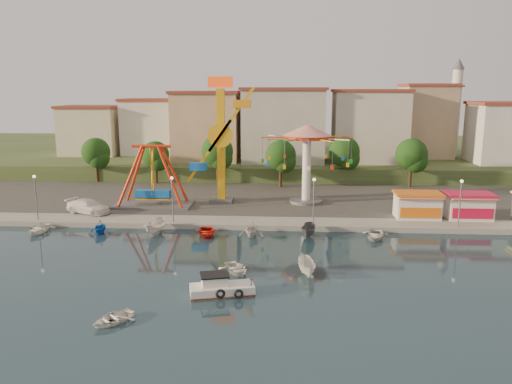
# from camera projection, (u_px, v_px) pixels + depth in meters

# --- Properties ---
(ground) EXTENTS (200.00, 200.00, 0.00)m
(ground) POSITION_uv_depth(u_px,v_px,m) (230.00, 268.00, 44.17)
(ground) COLOR #132835
(ground) RESTS_ON ground
(quay_deck) EXTENTS (200.00, 100.00, 0.60)m
(quay_deck) POSITION_uv_depth(u_px,v_px,m) (263.00, 163.00, 104.68)
(quay_deck) COLOR #9E998E
(quay_deck) RESTS_ON ground
(asphalt_pad) EXTENTS (90.00, 28.00, 0.01)m
(asphalt_pad) POSITION_uv_depth(u_px,v_px,m) (253.00, 192.00, 73.35)
(asphalt_pad) COLOR #4C4944
(asphalt_pad) RESTS_ON quay_deck
(hill_terrace) EXTENTS (200.00, 60.00, 3.00)m
(hill_terrace) POSITION_uv_depth(u_px,v_px,m) (264.00, 154.00, 109.32)
(hill_terrace) COLOR #384C26
(hill_terrace) RESTS_ON ground
(pirate_ship_ride) EXTENTS (10.00, 5.00, 8.00)m
(pirate_ship_ride) POSITION_uv_depth(u_px,v_px,m) (153.00, 177.00, 64.20)
(pirate_ship_ride) COLOR #59595E
(pirate_ship_ride) RESTS_ON quay_deck
(kamikaze_tower) EXTENTS (6.11, 3.10, 16.50)m
(kamikaze_tower) POSITION_uv_depth(u_px,v_px,m) (223.00, 143.00, 65.48)
(kamikaze_tower) COLOR #59595E
(kamikaze_tower) RESTS_ON quay_deck
(wave_swinger) EXTENTS (11.60, 11.60, 10.40)m
(wave_swinger) POSITION_uv_depth(u_px,v_px,m) (307.00, 146.00, 65.21)
(wave_swinger) COLOR #59595E
(wave_swinger) RESTS_ON quay_deck
(booth_left) EXTENTS (5.40, 3.78, 3.08)m
(booth_left) POSITION_uv_depth(u_px,v_px,m) (417.00, 205.00, 58.60)
(booth_left) COLOR white
(booth_left) RESTS_ON quay_deck
(booth_mid) EXTENTS (5.40, 3.78, 3.08)m
(booth_mid) POSITION_uv_depth(u_px,v_px,m) (469.00, 206.00, 58.24)
(booth_mid) COLOR white
(booth_mid) RESTS_ON quay_deck
(lamp_post_0) EXTENTS (0.14, 0.14, 5.00)m
(lamp_post_0) POSITION_uv_depth(u_px,v_px,m) (36.00, 199.00, 57.69)
(lamp_post_0) COLOR #59595E
(lamp_post_0) RESTS_ON quay_deck
(lamp_post_1) EXTENTS (0.14, 0.14, 5.00)m
(lamp_post_1) POSITION_uv_depth(u_px,v_px,m) (173.00, 200.00, 56.72)
(lamp_post_1) COLOR #59595E
(lamp_post_1) RESTS_ON quay_deck
(lamp_post_2) EXTENTS (0.14, 0.14, 5.00)m
(lamp_post_2) POSITION_uv_depth(u_px,v_px,m) (314.00, 202.00, 55.75)
(lamp_post_2) COLOR #59595E
(lamp_post_2) RESTS_ON quay_deck
(lamp_post_3) EXTENTS (0.14, 0.14, 5.00)m
(lamp_post_3) POSITION_uv_depth(u_px,v_px,m) (460.00, 204.00, 54.78)
(lamp_post_3) COLOR #59595E
(lamp_post_3) RESTS_ON quay_deck
(tree_0) EXTENTS (4.60, 4.60, 7.19)m
(tree_0) POSITION_uv_depth(u_px,v_px,m) (96.00, 152.00, 80.75)
(tree_0) COLOR #382314
(tree_0) RESTS_ON quay_deck
(tree_1) EXTENTS (4.35, 4.35, 6.80)m
(tree_1) POSITION_uv_depth(u_px,v_px,m) (155.00, 155.00, 79.48)
(tree_1) COLOR #382314
(tree_1) RESTS_ON quay_deck
(tree_2) EXTENTS (5.02, 5.02, 7.85)m
(tree_2) POSITION_uv_depth(u_px,v_px,m) (217.00, 151.00, 78.31)
(tree_2) COLOR #382314
(tree_2) RESTS_ON quay_deck
(tree_3) EXTENTS (4.68, 4.68, 7.32)m
(tree_3) POSITION_uv_depth(u_px,v_px,m) (281.00, 155.00, 76.36)
(tree_3) COLOR #382314
(tree_3) RESTS_ON quay_deck
(tree_4) EXTENTS (4.86, 4.86, 7.60)m
(tree_4) POSITION_uv_depth(u_px,v_px,m) (344.00, 152.00, 78.64)
(tree_4) COLOR #382314
(tree_4) RESTS_ON quay_deck
(tree_5) EXTENTS (4.83, 4.83, 7.54)m
(tree_5) POSITION_uv_depth(u_px,v_px,m) (412.00, 154.00, 76.26)
(tree_5) COLOR #382314
(tree_5) RESTS_ON quay_deck
(building_0) EXTENTS (9.26, 9.53, 11.87)m
(building_0) POSITION_uv_depth(u_px,v_px,m) (73.00, 126.00, 89.37)
(building_0) COLOR beige
(building_0) RESTS_ON hill_terrace
(building_1) EXTENTS (12.33, 9.01, 8.63)m
(building_1) POSITION_uv_depth(u_px,v_px,m) (148.00, 133.00, 94.17)
(building_1) COLOR silver
(building_1) RESTS_ON hill_terrace
(building_2) EXTENTS (11.95, 9.28, 11.23)m
(building_2) POSITION_uv_depth(u_px,v_px,m) (217.00, 126.00, 93.67)
(building_2) COLOR tan
(building_2) RESTS_ON hill_terrace
(building_3) EXTENTS (12.59, 10.50, 9.20)m
(building_3) POSITION_uv_depth(u_px,v_px,m) (291.00, 134.00, 89.95)
(building_3) COLOR beige
(building_3) RESTS_ON hill_terrace
(building_4) EXTENTS (10.75, 9.23, 9.24)m
(building_4) POSITION_uv_depth(u_px,v_px,m) (363.00, 132.00, 92.46)
(building_4) COLOR beige
(building_4) RESTS_ON hill_terrace
(building_5) EXTENTS (12.77, 10.96, 11.21)m
(building_5) POSITION_uv_depth(u_px,v_px,m) (440.00, 128.00, 89.62)
(building_5) COLOR tan
(building_5) RESTS_ON hill_terrace
(building_6) EXTENTS (8.23, 8.98, 12.36)m
(building_6) POSITION_uv_depth(u_px,v_px,m) (511.00, 126.00, 87.26)
(building_6) COLOR silver
(building_6) RESTS_ON hill_terrace
(minaret) EXTENTS (2.80, 2.80, 18.00)m
(minaret) POSITION_uv_depth(u_px,v_px,m) (456.00, 105.00, 92.18)
(minaret) COLOR silver
(minaret) RESTS_ON hill_terrace
(cabin_motorboat) EXTENTS (5.21, 3.01, 1.73)m
(cabin_motorboat) POSITION_uv_depth(u_px,v_px,m) (220.00, 288.00, 38.52)
(cabin_motorboat) COLOR white
(cabin_motorboat) RESTS_ON ground
(rowboat_a) EXTENTS (3.80, 4.19, 0.71)m
(rowboat_a) POSITION_uv_depth(u_px,v_px,m) (236.00, 269.00, 43.06)
(rowboat_a) COLOR white
(rowboat_a) RESTS_ON ground
(rowboat_b) EXTENTS (3.61, 3.77, 0.64)m
(rowboat_b) POSITION_uv_depth(u_px,v_px,m) (113.00, 318.00, 33.86)
(rowboat_b) COLOR white
(rowboat_b) RESTS_ON ground
(skiff) EXTENTS (1.74, 3.73, 1.39)m
(skiff) POSITION_uv_depth(u_px,v_px,m) (307.00, 267.00, 42.40)
(skiff) COLOR silver
(skiff) RESTS_ON ground
(van) EXTENTS (6.23, 4.31, 1.67)m
(van) POSITION_uv_depth(u_px,v_px,m) (88.00, 206.00, 60.98)
(van) COLOR white
(van) RESTS_ON quay_deck
(moored_boat_0) EXTENTS (3.08, 4.13, 0.82)m
(moored_boat_0) POSITION_uv_depth(u_px,v_px,m) (38.00, 229.00, 55.02)
(moored_boat_0) COLOR white
(moored_boat_0) RESTS_ON ground
(moored_boat_1) EXTENTS (2.55, 2.90, 1.46)m
(moored_boat_1) POSITION_uv_depth(u_px,v_px,m) (100.00, 227.00, 54.53)
(moored_boat_1) COLOR blue
(moored_boat_1) RESTS_ON ground
(moored_boat_2) EXTENTS (2.20, 4.42, 1.63)m
(moored_boat_2) POSITION_uv_depth(u_px,v_px,m) (155.00, 227.00, 54.14)
(moored_boat_2) COLOR beige
(moored_boat_2) RESTS_ON ground
(moored_boat_3) EXTENTS (3.33, 4.19, 0.78)m
(moored_boat_3) POSITION_uv_depth(u_px,v_px,m) (207.00, 232.00, 53.88)
(moored_boat_3) COLOR red
(moored_boat_3) RESTS_ON ground
(moored_boat_4) EXTENTS (3.03, 3.41, 1.65)m
(moored_boat_4) POSITION_uv_depth(u_px,v_px,m) (252.00, 229.00, 53.49)
(moored_boat_4) COLOR silver
(moored_boat_4) RESTS_ON ground
(moored_boat_5) EXTENTS (2.04, 3.88, 1.42)m
(moored_boat_5) POSITION_uv_depth(u_px,v_px,m) (309.00, 231.00, 53.15)
(moored_boat_5) COLOR #4E4F53
(moored_boat_5) RESTS_ON ground
(moored_boat_6) EXTENTS (3.56, 4.36, 0.79)m
(moored_boat_6) POSITION_uv_depth(u_px,v_px,m) (375.00, 235.00, 52.79)
(moored_boat_6) COLOR silver
(moored_boat_6) RESTS_ON ground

